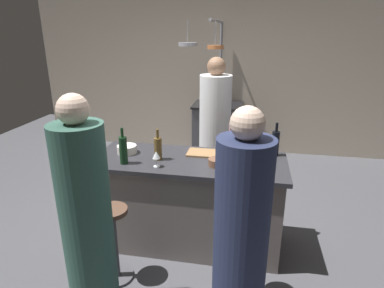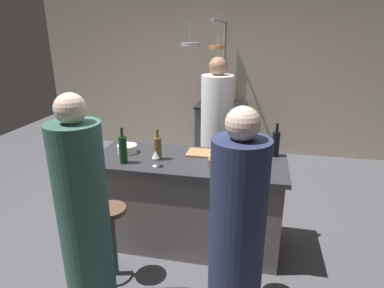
{
  "view_description": "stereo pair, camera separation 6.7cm",
  "coord_description": "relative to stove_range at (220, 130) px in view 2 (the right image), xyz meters",
  "views": [
    {
      "loc": [
        0.54,
        -2.76,
        2.05
      ],
      "look_at": [
        0.0,
        0.15,
        1.0
      ],
      "focal_mm": 30.48,
      "sensor_mm": 36.0,
      "label": 1
    },
    {
      "loc": [
        0.61,
        -2.74,
        2.05
      ],
      "look_at": [
        0.0,
        0.15,
        1.0
      ],
      "focal_mm": 30.48,
      "sensor_mm": 36.0,
      "label": 2
    }
  ],
  "objects": [
    {
      "name": "ground_plane",
      "position": [
        0.0,
        -2.45,
        -0.45
      ],
      "size": [
        9.0,
        9.0,
        0.0
      ],
      "primitive_type": "plane",
      "color": "#4C4C51"
    },
    {
      "name": "back_wall",
      "position": [
        0.0,
        0.4,
        0.85
      ],
      "size": [
        6.4,
        0.16,
        2.6
      ],
      "primitive_type": "cube",
      "color": "#BCAD99",
      "rests_on": "ground_plane"
    },
    {
      "name": "kitchen_island",
      "position": [
        0.0,
        -2.45,
        0.01
      ],
      "size": [
        1.8,
        0.72,
        0.9
      ],
      "color": "slate",
      "rests_on": "ground_plane"
    },
    {
      "name": "stove_range",
      "position": [
        0.0,
        0.0,
        0.0
      ],
      "size": [
        0.8,
        0.64,
        0.89
      ],
      "color": "#47474C",
      "rests_on": "ground_plane"
    },
    {
      "name": "chef",
      "position": [
        0.13,
        -1.49,
        0.37
      ],
      "size": [
        0.37,
        0.37,
        1.76
      ],
      "color": "white",
      "rests_on": "ground_plane"
    },
    {
      "name": "bar_stool_left",
      "position": [
        -0.52,
        -3.07,
        -0.07
      ],
      "size": [
        0.28,
        0.28,
        0.68
      ],
      "color": "#4C4C51",
      "rests_on": "ground_plane"
    },
    {
      "name": "guest_left",
      "position": [
        -0.54,
        -3.42,
        0.33
      ],
      "size": [
        0.36,
        0.36,
        1.68
      ],
      "color": "#33594C",
      "rests_on": "ground_plane"
    },
    {
      "name": "bar_stool_right",
      "position": [
        0.57,
        -3.07,
        -0.07
      ],
      "size": [
        0.28,
        0.28,
        0.68
      ],
      "color": "#4C4C51",
      "rests_on": "ground_plane"
    },
    {
      "name": "guest_right",
      "position": [
        0.53,
        -3.44,
        0.32
      ],
      "size": [
        0.35,
        0.35,
        1.65
      ],
      "color": "#262D4C",
      "rests_on": "ground_plane"
    },
    {
      "name": "overhead_pot_rack",
      "position": [
        -0.07,
        -0.41,
        1.15
      ],
      "size": [
        0.58,
        1.43,
        2.17
      ],
      "color": "gray",
      "rests_on": "ground_plane"
    },
    {
      "name": "cutting_board",
      "position": [
        0.12,
        -2.29,
        0.46
      ],
      "size": [
        0.32,
        0.22,
        0.02
      ],
      "primitive_type": "cube",
      "color": "#997047",
      "rests_on": "kitchen_island"
    },
    {
      "name": "pepper_mill",
      "position": [
        0.55,
        -2.6,
        0.56
      ],
      "size": [
        0.05,
        0.05,
        0.21
      ],
      "primitive_type": "cylinder",
      "color": "#382319",
      "rests_on": "kitchen_island"
    },
    {
      "name": "wine_bottle_amber",
      "position": [
        -0.28,
        -2.5,
        0.57
      ],
      "size": [
        0.07,
        0.07,
        0.29
      ],
      "color": "brown",
      "rests_on": "kitchen_island"
    },
    {
      "name": "wine_bottle_dark",
      "position": [
        0.79,
        -2.2,
        0.58
      ],
      "size": [
        0.07,
        0.07,
        0.32
      ],
      "color": "black",
      "rests_on": "kitchen_island"
    },
    {
      "name": "wine_bottle_rose",
      "position": [
        0.35,
        -2.19,
        0.56
      ],
      "size": [
        0.07,
        0.07,
        0.29
      ],
      "color": "#B78C8E",
      "rests_on": "kitchen_island"
    },
    {
      "name": "wine_bottle_red",
      "position": [
        -0.56,
        -2.65,
        0.58
      ],
      "size": [
        0.07,
        0.07,
        0.33
      ],
      "color": "#143319",
      "rests_on": "kitchen_island"
    },
    {
      "name": "wine_glass_by_chef",
      "position": [
        -0.25,
        -2.67,
        0.56
      ],
      "size": [
        0.07,
        0.07,
        0.15
      ],
      "color": "silver",
      "rests_on": "kitchen_island"
    },
    {
      "name": "wine_glass_near_right_guest",
      "position": [
        0.49,
        -2.43,
        0.56
      ],
      "size": [
        0.07,
        0.07,
        0.15
      ],
      "color": "silver",
      "rests_on": "kitchen_island"
    },
    {
      "name": "mixing_bowl_ceramic",
      "position": [
        -0.63,
        -2.4,
        0.49
      ],
      "size": [
        0.19,
        0.19,
        0.08
      ],
      "primitive_type": "cylinder",
      "color": "silver",
      "rests_on": "kitchen_island"
    },
    {
      "name": "mixing_bowl_wooden",
      "position": [
        0.27,
        -2.55,
        0.49
      ],
      "size": [
        0.15,
        0.15,
        0.07
      ],
      "primitive_type": "cylinder",
      "color": "brown",
      "rests_on": "kitchen_island"
    }
  ]
}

